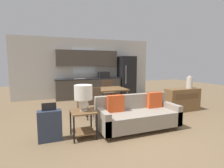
% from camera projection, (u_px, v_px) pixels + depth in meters
% --- Properties ---
extents(ground_plane, '(20.00, 20.00, 0.00)m').
position_uv_depth(ground_plane, '(134.00, 132.00, 4.04)').
color(ground_plane, '#7F6647').
extents(wall_back, '(6.40, 0.07, 2.70)m').
position_uv_depth(wall_back, '(87.00, 68.00, 8.16)').
color(wall_back, silver).
rests_on(wall_back, ground_plane).
extents(kitchen_counter, '(2.94, 0.65, 2.15)m').
position_uv_depth(kitchen_counter, '(89.00, 79.00, 7.95)').
color(kitchen_counter, '#4C443D').
rests_on(kitchen_counter, ground_plane).
extents(refrigerator, '(0.72, 0.76, 1.90)m').
position_uv_depth(refrigerator, '(127.00, 76.00, 8.51)').
color(refrigerator, black).
rests_on(refrigerator, ground_plane).
extents(dining_table, '(1.61, 0.93, 0.73)m').
position_uv_depth(dining_table, '(102.00, 91.00, 5.84)').
color(dining_table, brown).
rests_on(dining_table, ground_plane).
extents(couch, '(1.94, 0.80, 0.84)m').
position_uv_depth(couch, '(137.00, 115.00, 4.21)').
color(couch, '#3D2D1E').
rests_on(couch, ground_plane).
extents(side_table, '(0.51, 0.51, 0.58)m').
position_uv_depth(side_table, '(83.00, 119.00, 3.72)').
color(side_table, brown).
rests_on(side_table, ground_plane).
extents(table_lamp, '(0.38, 0.38, 0.55)m').
position_uv_depth(table_lamp, '(83.00, 95.00, 3.69)').
color(table_lamp, silver).
rests_on(table_lamp, side_table).
extents(credenza, '(1.19, 0.42, 0.75)m').
position_uv_depth(credenza, '(182.00, 100.00, 5.79)').
color(credenza, brown).
rests_on(credenza, ground_plane).
extents(vase, '(0.20, 0.20, 0.42)m').
position_uv_depth(vase, '(189.00, 82.00, 5.81)').
color(vase, beige).
rests_on(vase, credenza).
extents(dining_chair_far_right, '(0.43, 0.43, 0.93)m').
position_uv_depth(dining_chair_far_right, '(108.00, 91.00, 6.78)').
color(dining_chair_far_right, brown).
rests_on(dining_chair_far_right, ground_plane).
extents(dining_chair_near_left, '(0.47, 0.47, 0.93)m').
position_uv_depth(dining_chair_near_left, '(93.00, 101.00, 4.94)').
color(dining_chair_near_left, brown).
rests_on(dining_chair_near_left, ground_plane).
extents(suitcase, '(0.47, 0.22, 0.80)m').
position_uv_depth(suitcase, '(50.00, 125.00, 3.56)').
color(suitcase, '#2D384C').
rests_on(suitcase, ground_plane).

